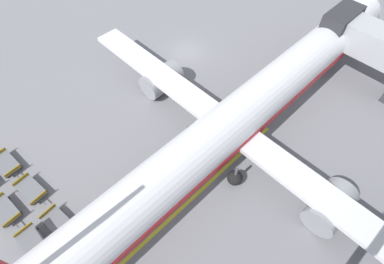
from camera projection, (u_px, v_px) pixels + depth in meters
name	position (u px, v px, depth m)	size (l,w,h in m)	color
ground_plane	(187.00, 52.00, 36.86)	(500.00, 500.00, 0.00)	gray
airplane	(241.00, 116.00, 26.50)	(38.20, 48.14, 14.55)	white
baggage_dolly_row_near_col_b	(5.00, 211.00, 24.32)	(3.47, 1.66, 0.92)	slate
baggage_dolly_row_near_col_c	(33.00, 243.00, 22.80)	(3.49, 1.73, 0.92)	slate
baggage_dolly_row_mid_a_col_a	(7.00, 164.00, 26.92)	(3.47, 1.66, 0.92)	slate
baggage_dolly_row_mid_a_col_b	(31.00, 190.00, 25.41)	(3.50, 1.73, 0.92)	slate
baggage_dolly_row_mid_a_col_c	(59.00, 223.00, 23.71)	(3.49, 1.71, 0.92)	slate
baggage_dolly_row_mid_a_col_d	(88.00, 255.00, 22.26)	(3.48, 1.68, 0.92)	slate
stand_guidance_stripe	(168.00, 220.00, 24.31)	(2.26, 26.66, 0.01)	yellow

